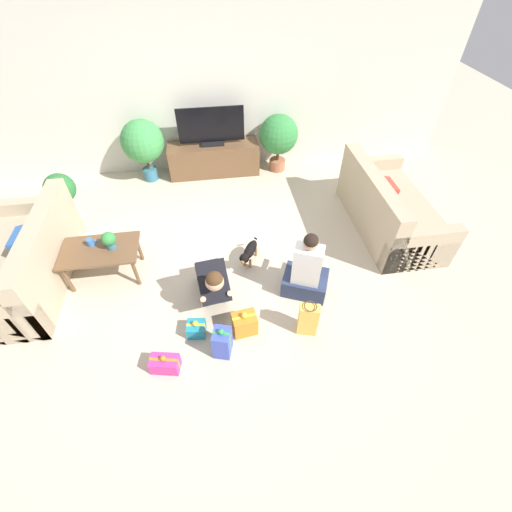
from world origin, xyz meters
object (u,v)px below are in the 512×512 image
at_px(gift_box_a, 196,329).
at_px(potted_plant_back_right, 279,136).
at_px(dog, 249,252).
at_px(sofa_right, 388,209).
at_px(gift_box_c, 245,323).
at_px(tv_console, 214,159).
at_px(potted_plant_back_left, 143,143).
at_px(potted_plant_corner_left, 61,191).
at_px(tabletop_plant, 109,240).
at_px(person_sitting, 306,272).
at_px(gift_box_d, 165,364).
at_px(tv, 211,128).
at_px(gift_box_b, 222,342).
at_px(person_kneeling, 212,282).
at_px(gift_bag_a, 308,319).
at_px(sofa_left, 27,263).
at_px(mug, 90,242).
at_px(coffee_table, 100,253).

bearing_deg(gift_box_a, potted_plant_back_right, 64.76).
bearing_deg(dog, sofa_right, 41.87).
distance_m(sofa_right, gift_box_c, 2.71).
bearing_deg(tv_console, potted_plant_back_left, -177.43).
relative_size(potted_plant_corner_left, tabletop_plant, 3.19).
bearing_deg(person_sitting, gift_box_d, 49.27).
xyz_separation_m(tv, gift_box_c, (0.11, -3.34, -0.68)).
relative_size(potted_plant_back_left, potted_plant_back_right, 1.06).
distance_m(potted_plant_back_left, gift_box_c, 3.55).
bearing_deg(dog, tv_console, 126.53).
xyz_separation_m(potted_plant_back_left, person_sitting, (2.02, -2.83, -0.35)).
distance_m(potted_plant_back_left, potted_plant_back_right, 2.23).
bearing_deg(tabletop_plant, gift_box_c, -36.76).
height_order(gift_box_b, gift_box_c, gift_box_b).
height_order(sofa_right, tv, tv).
height_order(person_kneeling, gift_box_c, person_kneeling).
height_order(tv_console, person_kneeling, person_kneeling).
xyz_separation_m(potted_plant_back_right, gift_box_a, (-1.53, -3.24, -0.55)).
xyz_separation_m(tv_console, dog, (0.30, -2.31, -0.07)).
height_order(tv_console, gift_bag_a, tv_console).
bearing_deg(sofa_left, sofa_right, 94.43).
relative_size(tv_console, potted_plant_back_right, 1.55).
height_order(person_sitting, tabletop_plant, person_sitting).
relative_size(gift_box_a, gift_box_b, 0.53).
distance_m(gift_box_c, gift_bag_a, 0.69).
height_order(potted_plant_corner_left, mug, potted_plant_corner_left).
relative_size(sofa_left, tv, 1.74).
relative_size(coffee_table, tabletop_plant, 4.07).
distance_m(sofa_right, dog, 2.12).
distance_m(tv_console, gift_box_d, 3.74).
relative_size(sofa_right, gift_box_d, 6.01).
bearing_deg(gift_bag_a, gift_box_d, -171.72).
bearing_deg(potted_plant_back_right, mug, -142.15).
distance_m(gift_box_b, mug, 2.04).
distance_m(potted_plant_corner_left, gift_bag_a, 3.95).
height_order(sofa_right, gift_box_c, sofa_right).
relative_size(tv_console, gift_box_a, 7.04).
bearing_deg(mug, person_sitting, -15.96).
height_order(gift_box_d, gift_bag_a, gift_bag_a).
distance_m(sofa_right, potted_plant_back_right, 2.21).
distance_m(sofa_right, gift_bag_a, 2.25).
xyz_separation_m(person_kneeling, dog, (0.49, 0.56, -0.13)).
height_order(sofa_left, mug, sofa_left).
xyz_separation_m(person_sitting, gift_bag_a, (-0.12, -0.57, -0.11)).
bearing_deg(dog, sofa_left, -153.04).
height_order(tv_console, potted_plant_corner_left, potted_plant_corner_left).
relative_size(sofa_left, potted_plant_corner_left, 2.63).
bearing_deg(coffee_table, person_kneeling, -25.10).
relative_size(sofa_left, mug, 15.59).
xyz_separation_m(sofa_right, coffee_table, (-3.87, -0.41, 0.09)).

